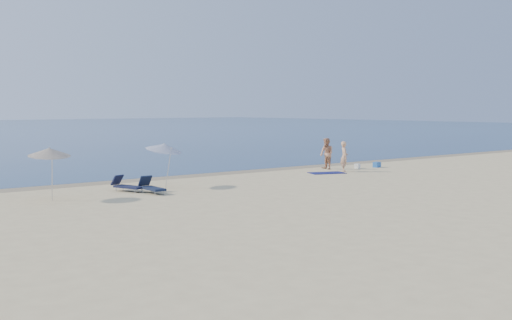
{
  "coord_description": "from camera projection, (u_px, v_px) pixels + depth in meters",
  "views": [
    {
      "loc": [
        -23.2,
        -10.37,
        3.79
      ],
      "look_at": [
        -2.3,
        16.0,
        1.0
      ],
      "focal_mm": 45.0,
      "sensor_mm": 36.0,
      "label": 1
    }
  ],
  "objects": [
    {
      "name": "umbrella_far",
      "position": [
        49.0,
        152.0,
        25.94
      ],
      "size": [
        1.95,
        1.97,
        2.27
      ],
      "rotation": [
        0.0,
        0.0,
        -0.17
      ],
      "color": "silver",
      "rests_on": "ground"
    },
    {
      "name": "lounger_left",
      "position": [
        127.0,
        186.0,
        28.79
      ],
      "size": [
        1.01,
        1.71,
        0.72
      ],
      "rotation": [
        0.0,
        0.0,
        0.32
      ],
      "color": "#121733",
      "rests_on": "ground"
    },
    {
      "name": "blue_cooler",
      "position": [
        377.0,
        165.0,
        40.3
      ],
      "size": [
        0.52,
        0.41,
        0.34
      ],
      "primitive_type": "cube",
      "rotation": [
        0.0,
        0.0,
        0.18
      ],
      "color": "#215AB3",
      "rests_on": "ground"
    },
    {
      "name": "white_bag",
      "position": [
        357.0,
        166.0,
        39.57
      ],
      "size": [
        0.4,
        0.37,
        0.28
      ],
      "primitive_type": "cube",
      "rotation": [
        0.0,
        0.0,
        0.32
      ],
      "color": "white",
      "rests_on": "ground"
    },
    {
      "name": "beach_towel",
      "position": [
        327.0,
        173.0,
        36.72
      ],
      "size": [
        2.26,
        1.72,
        0.03
      ],
      "primitive_type": "cube",
      "rotation": [
        0.0,
        0.0,
        -0.34
      ],
      "color": "#0E124A",
      "rests_on": "ground"
    },
    {
      "name": "umbrella_near",
      "position": [
        164.0,
        147.0,
        30.1
      ],
      "size": [
        2.17,
        2.19,
        2.25
      ],
      "rotation": [
        0.0,
        0.0,
        0.32
      ],
      "color": "silver",
      "rests_on": "ground"
    },
    {
      "name": "person_right",
      "position": [
        327.0,
        154.0,
        38.99
      ],
      "size": [
        0.88,
        1.04,
        1.91
      ],
      "primitive_type": "imported",
      "rotation": [
        0.0,
        0.0,
        -1.75
      ],
      "color": "tan",
      "rests_on": "ground"
    },
    {
      "name": "wet_sand_strip",
      "position": [
        251.0,
        171.0,
        37.92
      ],
      "size": [
        240.0,
        1.6,
        0.0
      ],
      "primitive_type": "cube",
      "color": "#847254",
      "rests_on": "ground"
    },
    {
      "name": "person_left",
      "position": [
        344.0,
        157.0,
        37.54
      ],
      "size": [
        0.73,
        0.78,
        1.78
      ],
      "primitive_type": "imported",
      "rotation": [
        0.0,
        0.0,
        0.94
      ],
      "color": "tan",
      "rests_on": "ground"
    },
    {
      "name": "lounger_right",
      "position": [
        152.0,
        187.0,
        28.2
      ],
      "size": [
        0.6,
        1.69,
        0.74
      ],
      "rotation": [
        0.0,
        0.0,
        -0.03
      ],
      "color": "#121B33",
      "rests_on": "ground"
    }
  ]
}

